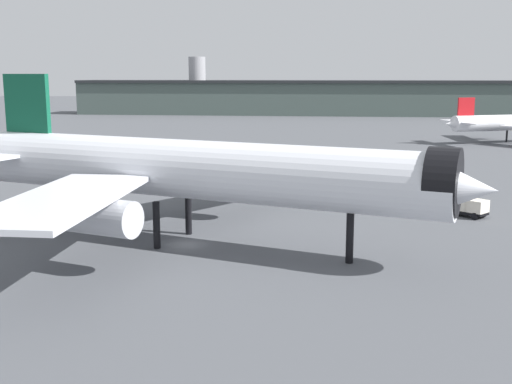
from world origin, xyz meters
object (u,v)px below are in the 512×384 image
(traffic_cone_wingtip, at_px, (173,185))
(traffic_cone_near_nose, at_px, (34,194))
(service_truck_front, at_px, (465,204))
(baggage_cart_trailing, at_px, (393,191))
(airliner_near_gate, at_px, (191,171))

(traffic_cone_wingtip, bearing_deg, traffic_cone_near_nose, -148.59)
(traffic_cone_near_nose, relative_size, traffic_cone_wingtip, 0.99)
(service_truck_front, relative_size, baggage_cart_trailing, 2.31)
(traffic_cone_near_nose, bearing_deg, service_truck_front, -3.91)
(airliner_near_gate, xyz_separation_m, service_truck_front, (32.39, 18.59, -6.57))
(traffic_cone_near_nose, distance_m, traffic_cone_wingtip, 21.90)
(traffic_cone_near_nose, bearing_deg, airliner_near_gate, -36.82)
(baggage_cart_trailing, xyz_separation_m, traffic_cone_wingtip, (-35.76, 4.22, -0.58))
(airliner_near_gate, bearing_deg, traffic_cone_wingtip, 125.27)
(airliner_near_gate, distance_m, traffic_cone_near_nose, 38.98)
(airliner_near_gate, relative_size, traffic_cone_wingtip, 77.89)
(service_truck_front, bearing_deg, baggage_cart_trailing, 166.78)
(service_truck_front, xyz_separation_m, baggage_cart_trailing, (-8.51, 11.49, -0.61))
(service_truck_front, bearing_deg, traffic_cone_near_nose, -143.65)
(traffic_cone_near_nose, bearing_deg, baggage_cart_trailing, 7.53)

